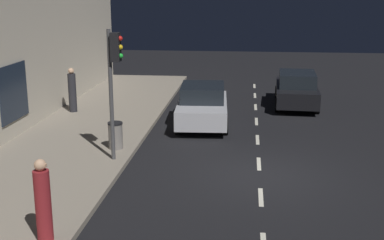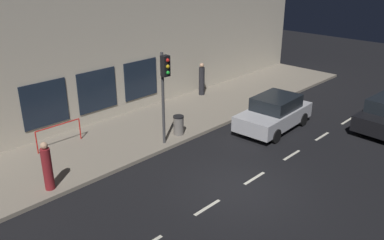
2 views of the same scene
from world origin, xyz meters
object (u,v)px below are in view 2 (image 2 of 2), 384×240
at_px(pedestrian_0, 202,80).
at_px(trash_bin, 179,125).
at_px(traffic_light, 165,80).
at_px(pedestrian_1, 47,167).
at_px(parked_car_2, 274,113).

relative_size(pedestrian_0, trash_bin, 2.11).
distance_m(traffic_light, pedestrian_0, 7.11).
height_order(traffic_light, pedestrian_1, traffic_light).
distance_m(pedestrian_0, trash_bin, 5.79).
bearing_deg(traffic_light, pedestrian_1, 87.89).
bearing_deg(pedestrian_1, trash_bin, -168.94).
bearing_deg(parked_car_2, traffic_light, 62.85).
xyz_separation_m(pedestrian_1, trash_bin, (0.12, -6.30, -0.39)).
height_order(parked_car_2, pedestrian_1, pedestrian_1).
height_order(pedestrian_1, trash_bin, pedestrian_1).
xyz_separation_m(pedestrian_0, pedestrian_1, (-3.22, 11.17, -0.05)).
xyz_separation_m(parked_car_2, pedestrian_0, (5.60, -1.03, 0.24)).
distance_m(parked_car_2, trash_bin, 4.58).
bearing_deg(pedestrian_0, traffic_light, 110.82).
height_order(traffic_light, parked_car_2, traffic_light).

